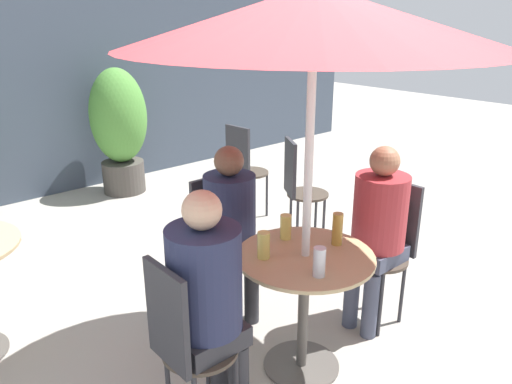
% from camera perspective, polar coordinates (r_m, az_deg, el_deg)
% --- Properties ---
extents(storefront_wall, '(10.00, 0.06, 3.00)m').
position_cam_1_polar(storefront_wall, '(5.77, -26.01, 13.51)').
color(storefront_wall, '#3D4756').
rests_on(storefront_wall, ground_plane).
extents(cafe_table_near, '(0.75, 0.75, 0.72)m').
position_cam_1_polar(cafe_table_near, '(2.79, 5.53, -10.57)').
color(cafe_table_near, '#514C47').
rests_on(cafe_table_near, ground_plane).
extents(bistro_chair_0, '(0.36, 0.36, 0.95)m').
position_cam_1_polar(bistro_chair_0, '(3.33, 14.97, -5.34)').
color(bistro_chair_0, '#42382D').
rests_on(bistro_chair_0, ground_plane).
extents(bistro_chair_1, '(0.36, 0.36, 0.95)m').
position_cam_1_polar(bistro_chair_1, '(3.30, -4.32, -4.92)').
color(bistro_chair_1, '#42382D').
rests_on(bistro_chair_1, ground_plane).
extents(bistro_chair_2, '(0.36, 0.36, 0.95)m').
position_cam_1_polar(bistro_chair_2, '(2.36, -8.33, -16.23)').
color(bistro_chair_2, '#42382D').
rests_on(bistro_chair_2, ground_plane).
extents(bistro_chair_3, '(0.37, 0.36, 0.95)m').
position_cam_1_polar(bistro_chair_3, '(4.82, -1.44, 3.21)').
color(bistro_chair_3, '#42382D').
rests_on(bistro_chair_3, ground_plane).
extents(bistro_chair_4, '(0.41, 0.40, 0.95)m').
position_cam_1_polar(bistro_chair_4, '(4.29, 4.84, 1.01)').
color(bistro_chair_4, '#42382D').
rests_on(bistro_chair_4, ground_plane).
extents(seated_person_0, '(0.34, 0.33, 1.21)m').
position_cam_1_polar(seated_person_0, '(3.16, 13.73, -3.52)').
color(seated_person_0, '#42475B').
rests_on(seated_person_0, ground_plane).
extents(seated_person_1, '(0.33, 0.33, 1.19)m').
position_cam_1_polar(seated_person_1, '(3.14, -2.82, -3.27)').
color(seated_person_1, '#2D2D33').
rests_on(seated_person_1, ground_plane).
extents(seated_person_2, '(0.35, 0.34, 1.24)m').
position_cam_1_polar(seated_person_2, '(2.33, -5.53, -11.51)').
color(seated_person_2, '#2D2D33').
rests_on(seated_person_2, ground_plane).
extents(beer_glass_0, '(0.06, 0.06, 0.14)m').
position_cam_1_polar(beer_glass_0, '(2.85, 3.42, -3.99)').
color(beer_glass_0, '#DBC65B').
rests_on(beer_glass_0, cafe_table_near).
extents(beer_glass_1, '(0.07, 0.07, 0.15)m').
position_cam_1_polar(beer_glass_1, '(2.63, 0.85, -6.10)').
color(beer_glass_1, '#DBC65B').
rests_on(beer_glass_1, cafe_table_near).
extents(beer_glass_2, '(0.06, 0.06, 0.15)m').
position_cam_1_polar(beer_glass_2, '(2.48, 7.25, -7.93)').
color(beer_glass_2, silver).
rests_on(beer_glass_2, cafe_table_near).
extents(beer_glass_3, '(0.06, 0.06, 0.19)m').
position_cam_1_polar(beer_glass_3, '(2.81, 9.28, -4.20)').
color(beer_glass_3, '#B28433').
rests_on(beer_glass_3, cafe_table_near).
extents(potted_plant_1, '(0.62, 0.62, 1.39)m').
position_cam_1_polar(potted_plant_1, '(5.75, -15.36, 7.26)').
color(potted_plant_1, '#47423D').
rests_on(potted_plant_1, ground_plane).
extents(umbrella, '(1.84, 1.84, 2.07)m').
position_cam_1_polar(umbrella, '(2.41, 6.67, 19.13)').
color(umbrella, silver).
rests_on(umbrella, ground_plane).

